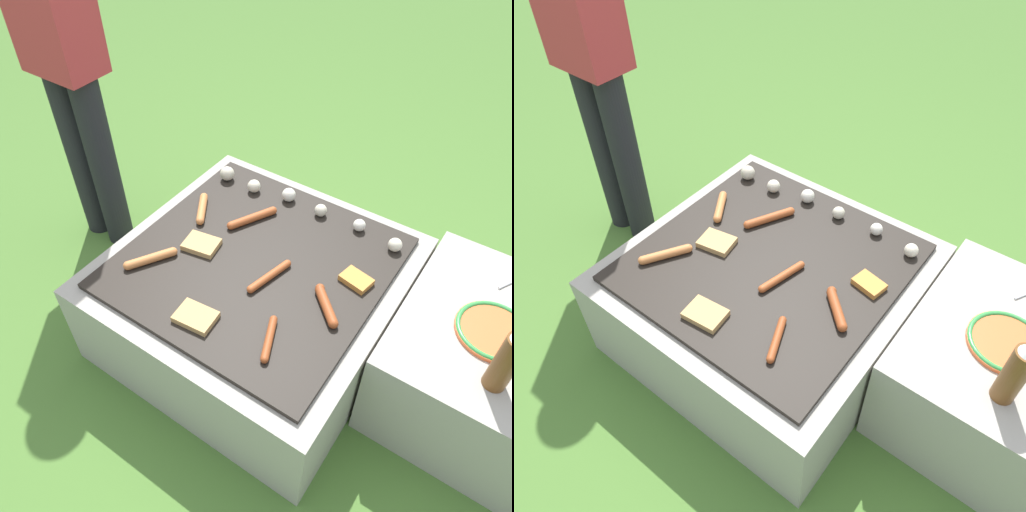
% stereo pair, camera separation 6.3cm
% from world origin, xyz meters
% --- Properties ---
extents(ground_plane, '(14.00, 14.00, 0.00)m').
position_xyz_m(ground_plane, '(0.00, 0.00, 0.00)').
color(ground_plane, '#47702D').
extents(grill, '(0.90, 0.90, 0.37)m').
position_xyz_m(grill, '(0.00, 0.00, 0.18)').
color(grill, '#9E998E').
rests_on(grill, ground_plane).
extents(side_ledge, '(0.51, 0.63, 0.37)m').
position_xyz_m(side_ledge, '(0.71, 0.17, 0.19)').
color(side_ledge, '#9E998E').
rests_on(side_ledge, ground_plane).
extents(person_standing, '(0.27, 0.20, 1.54)m').
position_xyz_m(person_standing, '(-0.85, 0.08, 0.88)').
color(person_standing, black).
rests_on(person_standing, ground_plane).
extents(sausage_front_center, '(0.10, 0.18, 0.03)m').
position_xyz_m(sausage_front_center, '(-0.12, 0.15, 0.39)').
color(sausage_front_center, '#A34C23').
rests_on(sausage_front_center, grill).
extents(sausage_back_left, '(0.06, 0.18, 0.02)m').
position_xyz_m(sausage_back_left, '(0.08, -0.04, 0.38)').
color(sausage_back_left, '#A34C23').
rests_on(sausage_back_left, grill).
extents(sausage_mid_right, '(0.10, 0.14, 0.03)m').
position_xyz_m(sausage_mid_right, '(-0.29, 0.09, 0.39)').
color(sausage_mid_right, '#C6753D').
rests_on(sausage_mid_right, grill).
extents(sausage_mid_left, '(0.10, 0.16, 0.03)m').
position_xyz_m(sausage_mid_left, '(-0.27, -0.20, 0.39)').
color(sausage_mid_left, '#C6753D').
rests_on(sausage_mid_left, grill).
extents(sausage_front_right, '(0.13, 0.12, 0.03)m').
position_xyz_m(sausage_front_right, '(0.28, -0.05, 0.39)').
color(sausage_front_right, '#93421E').
rests_on(sausage_front_right, grill).
extents(sausage_back_center, '(0.08, 0.15, 0.02)m').
position_xyz_m(sausage_back_center, '(0.21, -0.24, 0.38)').
color(sausage_back_center, '#93421E').
rests_on(sausage_back_center, grill).
extents(bread_slice_center, '(0.12, 0.10, 0.02)m').
position_xyz_m(bread_slice_center, '(-0.18, -0.05, 0.38)').
color(bread_slice_center, tan).
rests_on(bread_slice_center, grill).
extents(bread_slice_left, '(0.12, 0.10, 0.02)m').
position_xyz_m(bread_slice_left, '(-0.01, -0.29, 0.38)').
color(bread_slice_left, tan).
rests_on(bread_slice_left, grill).
extents(bread_slice_right, '(0.10, 0.08, 0.02)m').
position_xyz_m(bread_slice_right, '(0.31, 0.10, 0.38)').
color(bread_slice_right, '#D18438').
rests_on(bread_slice_right, grill).
extents(mushroom_row, '(0.73, 0.08, 0.05)m').
position_xyz_m(mushroom_row, '(-0.05, 0.30, 0.40)').
color(mushroom_row, beige).
rests_on(mushroom_row, grill).
extents(plate_colorful, '(0.22, 0.22, 0.02)m').
position_xyz_m(plate_colorful, '(0.71, 0.14, 0.38)').
color(plate_colorful, orange).
rests_on(plate_colorful, side_ledge).
extents(condiment_bottle, '(0.06, 0.06, 0.22)m').
position_xyz_m(condiment_bottle, '(0.76, -0.02, 0.48)').
color(condiment_bottle, brown).
rests_on(condiment_bottle, side_ledge).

